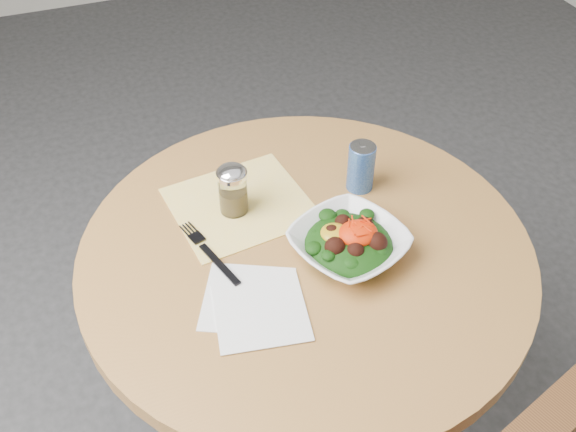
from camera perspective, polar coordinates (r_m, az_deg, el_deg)
name	(u,v)px	position (r m, az deg, el deg)	size (l,w,h in m)	color
table	(304,308)	(1.42, 1.45, -8.15)	(0.90, 0.90, 0.75)	black
cloth_napkin	(240,204)	(1.36, -4.27, 1.04)	(0.28, 0.25, 0.00)	yellow
paper_napkins	(254,305)	(1.17, -3.00, -7.87)	(0.22, 0.24, 0.00)	silver
salad_bowl	(349,243)	(1.24, 5.43, -2.40)	(0.27, 0.27, 0.08)	white
fork	(208,251)	(1.26, -7.15, -3.09)	(0.07, 0.20, 0.00)	black
spice_shaker	(233,190)	(1.31, -4.92, 2.32)	(0.06, 0.06, 0.11)	silver
beverage_can	(361,167)	(1.38, 6.51, 4.37)	(0.06, 0.06, 0.11)	navy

